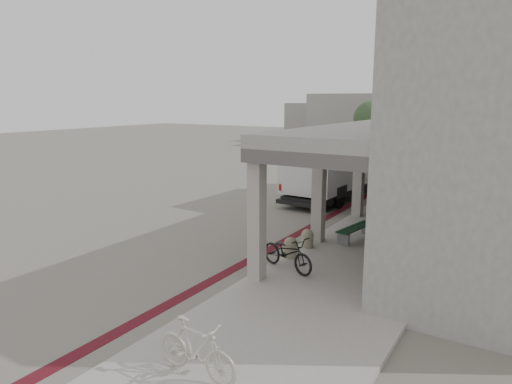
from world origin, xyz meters
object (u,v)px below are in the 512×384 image
Objects in this scene: fedex_truck at (337,162)px; bench at (356,230)px; bicycle_black at (287,253)px; utility_cabinet at (420,225)px; bicycle_cream at (196,349)px.

bench is (3.47, -6.73, -1.33)m from fedex_truck.
utility_cabinet is at bearing -7.87° from bicycle_black.
bench is 3.84m from bicycle_black.
bench is at bearing -60.43° from fedex_truck.
bicycle_cream is at bearing -105.52° from utility_cabinet.
fedex_truck is at bearing 32.65° from bicycle_black.
fedex_truck is 8.83× the size of utility_cabinet.
fedex_truck is 7.59m from utility_cabinet.
fedex_truck is 10.93m from bicycle_black.
bench is 1.07× the size of bicycle_black.
fedex_truck is at bearing 127.10° from utility_cabinet.
bicycle_black reaches higher than utility_cabinet.
bench is at bearing 7.52° from bicycle_black.
fedex_truck is 3.88× the size of bench.
bench is 2.28× the size of utility_cabinet.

